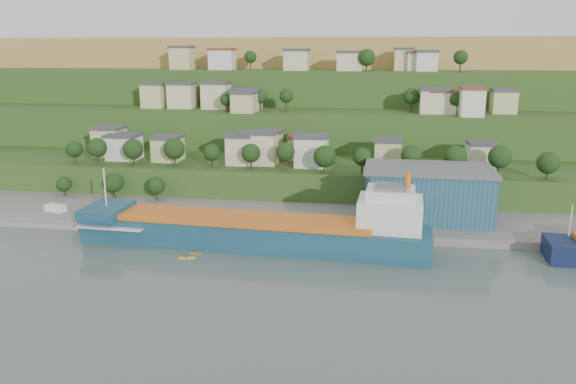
% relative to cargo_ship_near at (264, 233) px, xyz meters
% --- Properties ---
extents(ground, '(500.00, 500.00, 0.00)m').
position_rel_cargo_ship_near_xyz_m(ground, '(-1.15, -9.02, -3.19)').
color(ground, '#46554E').
rests_on(ground, ground).
extents(quay, '(220.00, 26.00, 4.00)m').
position_rel_cargo_ship_near_xyz_m(quay, '(18.85, 18.98, -3.19)').
color(quay, slate).
rests_on(quay, ground).
extents(pebble_beach, '(40.00, 18.00, 2.40)m').
position_rel_cargo_ship_near_xyz_m(pebble_beach, '(-56.15, 12.98, -3.19)').
color(pebble_beach, slate).
rests_on(pebble_beach, ground).
extents(hillside, '(360.00, 210.92, 96.00)m').
position_rel_cargo_ship_near_xyz_m(hillside, '(-1.16, 159.66, -3.10)').
color(hillside, '#284719').
rests_on(hillside, ground).
extents(cargo_ship_near, '(78.15, 16.09, 19.95)m').
position_rel_cargo_ship_near_xyz_m(cargo_ship_near, '(0.00, 0.00, 0.00)').
color(cargo_ship_near, navy).
rests_on(cargo_ship_near, ground).
extents(warehouse, '(31.35, 19.58, 12.80)m').
position_rel_cargo_ship_near_xyz_m(warehouse, '(36.91, 21.96, 5.25)').
color(warehouse, '#1E495B').
rests_on(warehouse, quay).
extents(caravan, '(6.07, 3.86, 2.63)m').
position_rel_cargo_ship_near_xyz_m(caravan, '(-57.67, 12.33, -0.67)').
color(caravan, white).
rests_on(caravan, pebble_beach).
extents(dinghy, '(4.41, 2.68, 0.83)m').
position_rel_cargo_ship_near_xyz_m(dinghy, '(-49.57, 11.06, -1.57)').
color(dinghy, silver).
rests_on(dinghy, pebble_beach).
extents(kayak_orange, '(2.95, 1.22, 0.73)m').
position_rel_cargo_ship_near_xyz_m(kayak_orange, '(-13.46, -7.10, -2.97)').
color(kayak_orange, orange).
rests_on(kayak_orange, ground).
extents(kayak_yellow, '(3.60, 1.44, 0.89)m').
position_rel_cargo_ship_near_xyz_m(kayak_yellow, '(-14.49, -10.01, -2.92)').
color(kayak_yellow, gold).
rests_on(kayak_yellow, ground).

